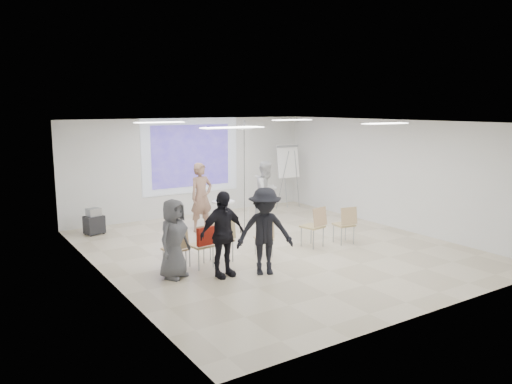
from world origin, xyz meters
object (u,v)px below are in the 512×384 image
chair_left_mid (203,242)px  audience_mid (265,226)px  player_left (201,193)px  chair_right_far (346,222)px  chair_center (264,236)px  audience_left (222,228)px  av_cart (94,222)px  flipchart_easel (288,162)px  chair_right_inner (315,223)px  chair_far_left (176,246)px  audience_outer (174,234)px  laptop (221,238)px  pedestal_table (223,212)px  chair_left_inner (223,237)px  player_right (267,188)px

chair_left_mid → audience_mid: size_ratio=0.47×
player_left → chair_right_far: bearing=-60.1°
chair_center → audience_left: 1.63m
audience_left → av_cart: size_ratio=2.83×
flipchart_easel → audience_mid: bearing=-123.5°
chair_right_inner → audience_left: bearing=-179.6°
audience_left → flipchart_easel: flipchart_easel is taller
chair_far_left → audience_outer: size_ratio=0.51×
chair_right_inner → audience_mid: 2.34m
chair_right_inner → audience_outer: 3.74m
laptop → audience_outer: size_ratio=0.20×
player_left → flipchart_easel: (3.81, 1.25, 0.48)m
player_left → laptop: size_ratio=5.97×
audience_mid → av_cart: size_ratio=2.86×
chair_right_inner → flipchart_easel: size_ratio=0.47×
audience_mid → audience_left: bearing=-178.5°
chair_right_inner → audience_left: 2.98m
chair_far_left → chair_center: size_ratio=1.10×
chair_far_left → laptop: 1.12m
pedestal_table → flipchart_easel: size_ratio=0.38×
pedestal_table → laptop: 3.02m
audience_mid → flipchart_easel: size_ratio=0.96×
chair_left_inner → av_cart: 4.32m
audience_outer → chair_right_far: bearing=-28.6°
pedestal_table → audience_left: audience_left is taller
chair_center → audience_mid: size_ratio=0.41×
player_left → av_cart: bearing=145.6°
pedestal_table → audience_mid: bearing=-107.2°
chair_far_left → chair_center: chair_far_left is taller
chair_center → audience_left: audience_left is taller
audience_outer → av_cart: audience_outer is taller
chair_right_inner → av_cart: size_ratio=1.42×
chair_left_mid → audience_left: bearing=-88.4°
chair_left_inner → av_cart: bearing=115.5°
player_right → chair_right_inner: bearing=-116.8°
pedestal_table → player_left: size_ratio=0.37×
chair_center → chair_left_mid: bearing=-163.6°
chair_left_mid → chair_right_inner: 2.98m
audience_left → chair_left_inner: bearing=54.9°
chair_right_inner → flipchart_easel: bearing=49.9°
chair_far_left → audience_mid: 1.88m
chair_far_left → audience_outer: (-0.19, -0.33, 0.35)m
chair_right_inner → laptop: 2.44m
pedestal_table → chair_right_far: chair_right_far is taller
player_right → chair_left_inner: (-3.00, -2.75, -0.41)m
chair_right_far → audience_outer: (-4.53, 0.02, 0.33)m
chair_far_left → chair_left_inner: bearing=-3.9°
chair_left_mid → flipchart_easel: size_ratio=0.45×
flipchart_easel → player_left: bearing=-154.9°
player_right → chair_right_inner: size_ratio=1.99×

